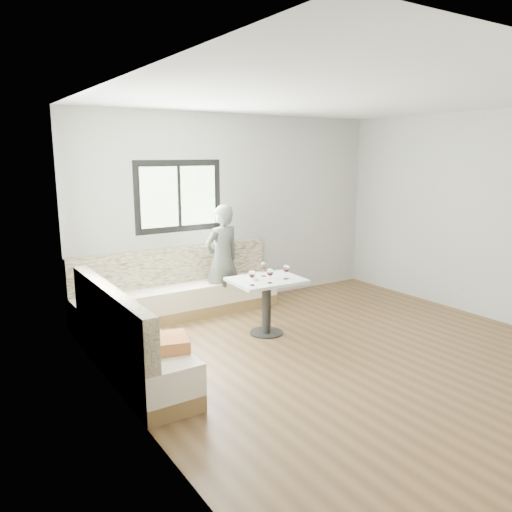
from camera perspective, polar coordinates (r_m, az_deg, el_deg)
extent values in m
cube|color=brown|center=(5.88, 10.39, -10.87)|extent=(5.00, 5.00, 0.01)
cube|color=white|center=(5.47, 11.51, 17.37)|extent=(5.00, 5.00, 0.01)
cube|color=#B7B7B2|center=(7.49, -2.46, 5.24)|extent=(5.00, 0.01, 2.80)
cube|color=#B7B7B2|center=(4.20, -14.54, -0.18)|extent=(0.01, 5.00, 2.80)
cube|color=#B7B7B2|center=(7.45, 24.98, 4.13)|extent=(0.01, 5.00, 2.80)
cube|color=black|center=(7.05, -8.79, 6.76)|extent=(1.30, 0.02, 1.00)
cube|color=black|center=(5.02, -17.89, 4.41)|extent=(0.02, 1.30, 1.00)
cube|color=olive|center=(7.05, -8.62, -6.28)|extent=(2.90, 0.55, 0.16)
cube|color=#F2E4CA|center=(6.99, -8.68, -4.52)|extent=(2.90, 0.55, 0.29)
cube|color=beige|center=(7.07, -9.46, -1.04)|extent=(2.90, 0.14, 0.50)
cube|color=olive|center=(5.43, -13.87, -12.09)|extent=(0.55, 2.25, 0.16)
cube|color=#F2E4CA|center=(5.35, -13.99, -9.87)|extent=(0.55, 2.25, 0.29)
cube|color=beige|center=(5.16, -16.36, -6.13)|extent=(0.14, 2.25, 0.50)
cube|color=#B0533C|center=(4.76, -10.28, -9.79)|extent=(0.48, 0.48, 0.12)
cylinder|color=black|center=(6.39, 1.19, -8.74)|extent=(0.42, 0.42, 0.02)
cylinder|color=black|center=(6.28, 1.20, -5.95)|extent=(0.12, 0.12, 0.67)
cube|color=white|center=(6.18, 1.22, -2.81)|extent=(0.90, 0.72, 0.04)
imported|color=#4F544E|center=(7.05, -3.89, -0.36)|extent=(0.61, 0.45, 1.54)
cylinder|color=white|center=(6.11, -0.21, -2.60)|extent=(0.10, 0.10, 0.04)
sphere|color=black|center=(6.12, -0.14, -2.46)|extent=(0.02, 0.02, 0.02)
sphere|color=black|center=(6.11, -0.35, -2.50)|extent=(0.02, 0.02, 0.02)
sphere|color=black|center=(6.09, -0.11, -2.53)|extent=(0.02, 0.02, 0.02)
cylinder|color=white|center=(5.88, -0.44, -3.33)|extent=(0.06, 0.06, 0.01)
cylinder|color=white|center=(5.87, -0.44, -2.92)|extent=(0.01, 0.01, 0.08)
ellipsoid|color=white|center=(5.85, -0.44, -2.05)|extent=(0.08, 0.08, 0.10)
cylinder|color=#460609|center=(5.86, -0.44, -2.29)|extent=(0.06, 0.06, 0.02)
cylinder|color=white|center=(5.98, 1.62, -3.09)|extent=(0.06, 0.06, 0.01)
cylinder|color=white|center=(5.97, 1.62, -2.68)|extent=(0.01, 0.01, 0.08)
ellipsoid|color=white|center=(5.95, 1.63, -1.82)|extent=(0.08, 0.08, 0.10)
cylinder|color=#460609|center=(5.96, 1.62, -2.05)|extent=(0.06, 0.06, 0.02)
cylinder|color=white|center=(6.18, 3.46, -2.63)|extent=(0.06, 0.06, 0.01)
cylinder|color=white|center=(6.17, 3.46, -2.23)|extent=(0.01, 0.01, 0.08)
ellipsoid|color=white|center=(6.15, 3.48, -1.40)|extent=(0.08, 0.08, 0.10)
cylinder|color=#460609|center=(6.15, 3.47, -1.62)|extent=(0.06, 0.06, 0.02)
cylinder|color=white|center=(6.31, 0.89, -2.31)|extent=(0.06, 0.06, 0.01)
cylinder|color=white|center=(6.30, 0.89, -1.92)|extent=(0.01, 0.01, 0.08)
ellipsoid|color=white|center=(6.28, 0.90, -1.11)|extent=(0.08, 0.08, 0.10)
cylinder|color=#460609|center=(6.28, 0.90, -1.33)|extent=(0.06, 0.06, 0.02)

